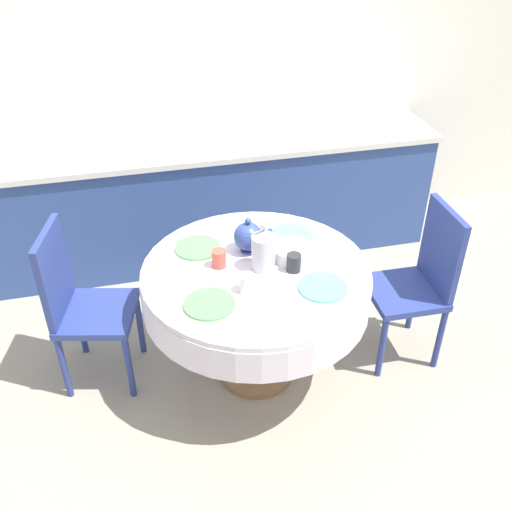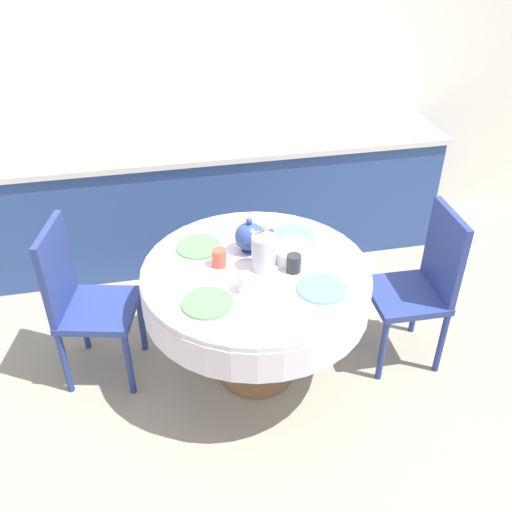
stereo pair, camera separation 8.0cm
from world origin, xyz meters
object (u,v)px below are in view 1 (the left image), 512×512
chair_right (80,301)px  coffee_carafe (263,249)px  chair_left (419,278)px  teapot (248,237)px

chair_right → coffee_carafe: (0.96, -0.22, 0.32)m
chair_left → coffee_carafe: 0.96m
coffee_carafe → teapot: coffee_carafe is taller
coffee_carafe → chair_left: bearing=-1.7°
chair_left → teapot: bearing=79.6°
chair_left → teapot: (-0.95, 0.20, 0.30)m
chair_right → teapot: size_ratio=4.47×
chair_left → chair_right: 1.88m
coffee_carafe → teapot: 0.18m
chair_right → teapot: bearing=100.6°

